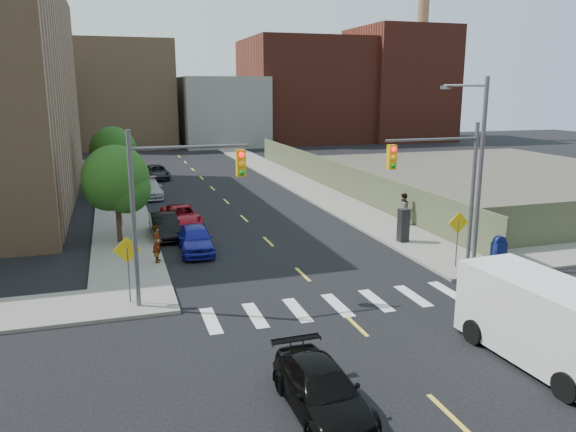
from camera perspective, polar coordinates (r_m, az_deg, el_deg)
ground at (r=19.45m, az=9.40°, el=-13.19°), size 160.00×160.00×0.00m
sidewalk_nw at (r=57.61m, az=-16.97°, el=3.96°), size 3.50×73.00×0.15m
sidewalk_ne at (r=59.76m, az=-1.91°, el=4.82°), size 3.50×73.00×0.15m
fence_north at (r=47.52m, az=4.64°, el=4.11°), size 0.12×44.00×2.50m
gravel_lot at (r=58.71m, az=20.78°, el=3.79°), size 36.00×42.00×0.06m
bg_bldg_west at (r=86.65m, az=-27.13°, el=9.88°), size 14.00×18.00×12.00m
bg_bldg_midwest at (r=87.52m, az=-16.45°, el=11.76°), size 14.00×16.00×15.00m
bg_bldg_center at (r=87.07m, az=-6.92°, el=10.53°), size 12.00×16.00×10.00m
bg_bldg_east at (r=92.54m, az=1.55°, el=12.62°), size 18.00×18.00×16.00m
bg_bldg_fareast at (r=97.14m, az=11.15°, el=12.99°), size 14.00×16.00×18.00m
smokestack at (r=99.26m, az=13.39°, el=15.77°), size 1.80×1.80×28.00m
signal_nw at (r=21.96m, az=-11.62°, el=2.23°), size 4.59×0.30×7.00m
signal_ne at (r=26.02m, az=15.64°, el=3.66°), size 4.59×0.30×7.00m
streetlight_ne at (r=27.91m, az=18.56°, el=5.50°), size 0.25×3.70×9.00m
warn_sign_nw at (r=22.94m, az=-15.98°, el=-4.07°), size 1.06×0.06×2.83m
warn_sign_ne at (r=27.59m, az=16.88°, el=-1.29°), size 1.06×0.06×2.83m
warn_sign_midwest at (r=36.09m, az=-16.69°, el=1.99°), size 1.06×0.06×2.83m
tree_west_near at (r=31.94m, az=-17.08°, el=3.30°), size 3.66×3.64×5.52m
tree_west_far at (r=46.81m, az=-17.34°, el=6.18°), size 3.66×3.64×5.52m
parked_car_blue at (r=29.95m, az=-9.36°, el=-2.30°), size 1.97×4.36×1.45m
parked_car_black at (r=33.23m, az=-12.47°, el=-0.98°), size 1.52×4.22×1.38m
parked_car_red at (r=35.93m, az=-10.79°, el=0.03°), size 2.45×4.66×1.25m
parked_car_silver at (r=45.72m, az=-13.95°, el=2.72°), size 2.04×4.86×1.40m
parked_car_white at (r=49.88m, az=-14.28°, el=3.44°), size 1.52×3.68×1.25m
parked_car_maroon at (r=48.60m, az=-14.18°, el=3.22°), size 1.44×3.90×1.28m
parked_car_grey at (r=54.86m, az=-13.25°, el=4.36°), size 2.40×4.81×1.31m
black_sedan at (r=15.67m, az=3.46°, el=-17.23°), size 1.89×4.45×1.28m
cargo_van at (r=19.61m, az=24.37°, el=-9.48°), size 2.77×6.03×2.70m
mailbox at (r=28.64m, az=20.61°, el=-3.38°), size 0.63×0.49×1.49m
payphone at (r=31.64m, az=11.64°, el=-0.92°), size 0.59×0.50×1.85m
pedestrian_west at (r=28.08m, az=-13.15°, el=-2.75°), size 0.59×0.76×1.86m
pedestrian_east at (r=35.59m, az=11.60°, el=0.72°), size 1.10×0.93×1.97m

